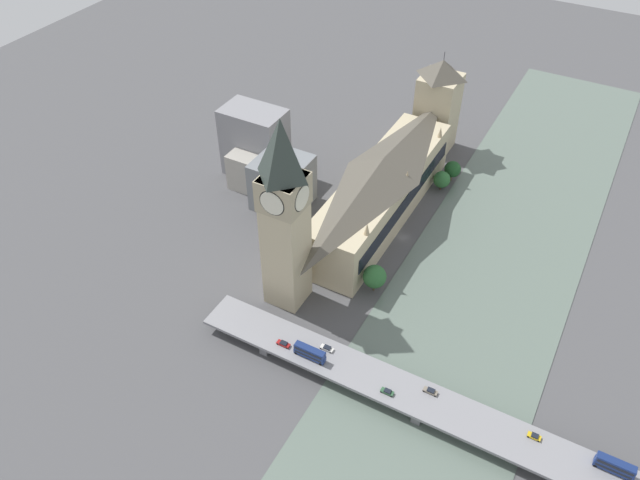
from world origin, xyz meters
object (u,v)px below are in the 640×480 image
Objects in this scene: road_bridge at (424,401)px; car_southbound_mid at (283,344)px; car_northbound_mid at (431,391)px; car_southbound_lead at (327,348)px; car_northbound_lead at (534,436)px; double_decker_bus_lead at (615,466)px; car_northbound_tail at (387,392)px; clock_tower at (284,213)px; double_decker_bus_mid at (310,352)px; parliament_hall at (382,188)px; victoria_tower at (437,106)px.

car_southbound_mid is at bearing 3.10° from road_bridge.
car_southbound_lead is (36.84, 0.69, -0.03)m from car_northbound_mid.
car_southbound_lead is (69.71, 0.61, 0.01)m from car_northbound_lead.
car_northbound_lead is 0.86× the size of car_northbound_mid.
car_northbound_tail is at bearing 5.88° from double_decker_bus_lead.
double_decker_bus_lead is at bearing -179.49° from car_southbound_lead.
car_southbound_mid reaches higher than road_bridge.
double_decker_bus_mid is (-23.43, 24.79, -32.54)m from clock_tower.
road_bridge is at bearing 122.62° from parliament_hall.
parliament_hall reaches higher than car_southbound_lead.
road_bridge is 14.37× the size of double_decker_bus_mid.
clock_tower is 47.71m from car_southbound_lead.
parliament_hall is 63.17m from victoria_tower.
car_northbound_mid is at bearing -102.68° from road_bridge.
double_decker_bus_lead reaches higher than road_bridge.
car_northbound_mid reaches higher than car_northbound_tail.
car_northbound_tail is (11.13, 3.32, 1.68)m from road_bridge.
double_decker_bus_mid is 2.36× the size of car_southbound_mid.
clock_tower is 7.04× the size of double_decker_bus_lead.
car_northbound_lead is 0.84× the size of car_southbound_mid.
victoria_tower is 155.37m from road_bridge.
road_bridge is 40.50× the size of car_northbound_lead.
parliament_hall is at bearing -88.12° from car_southbound_mid.
parliament_hall is 95.66m from car_northbound_mid.
victoria_tower is 178.93m from double_decker_bus_lead.
double_decker_bus_lead is at bearing -174.12° from car_northbound_tail.
car_southbound_lead is (-16.61, 79.51, -9.08)m from parliament_hall.
car_northbound_lead is at bearing 0.53° from double_decker_bus_lead.
car_northbound_mid is (-63.73, 18.50, -34.39)m from clock_tower.
car_northbound_lead reaches higher than road_bridge.
car_northbound_mid is at bearing -150.31° from car_northbound_tail.
double_decker_bus_mid is at bearing 179.30° from car_southbound_mid.
double_decker_bus_lead reaches higher than car_northbound_mid.
parliament_hall reaches higher than double_decker_bus_lead.
clock_tower is at bearing 85.24° from victoria_tower.
car_northbound_lead is at bearing 121.39° from victoria_tower.
car_southbound_mid is at bearing 21.62° from car_southbound_lead.
car_northbound_tail is at bearing 115.89° from parliament_hall.
car_northbound_tail is at bearing 153.99° from clock_tower.
car_northbound_mid is 1.09× the size of car_northbound_tail.
road_bridge is (-52.72, 144.95, -18.74)m from victoria_tower.
car_northbound_tail is (-41.60, 148.27, -17.06)m from victoria_tower.
victoria_tower is 154.94m from car_northbound_tail.
double_decker_bus_lead reaches higher than car_northbound_tail.
double_decker_bus_lead is at bearing 171.22° from clock_tower.
car_northbound_tail is 25.67m from car_southbound_lead.
car_southbound_mid is (13.83, 5.48, 0.04)m from car_southbound_lead.
double_decker_bus_mid is (95.47, 6.42, -0.13)m from double_decker_bus_lead.
clock_tower reaches higher than road_bridge.
car_northbound_mid reaches higher than car_southbound_lead.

